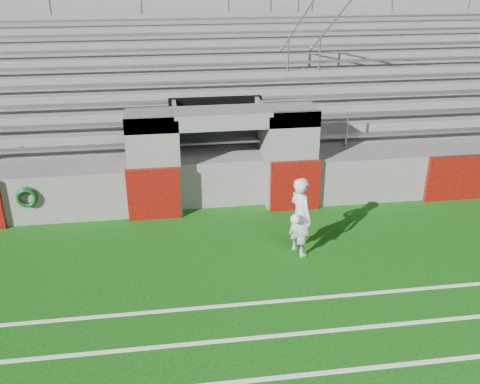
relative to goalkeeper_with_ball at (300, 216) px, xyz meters
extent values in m
plane|color=#0F470B|center=(-1.38, -0.76, -0.90)|extent=(90.00, 90.00, 0.00)
cube|color=white|center=(-1.38, -3.76, -0.89)|extent=(28.00, 0.09, 0.01)
cube|color=white|center=(-1.38, -2.76, -0.89)|extent=(28.00, 0.09, 0.01)
cube|color=white|center=(-1.38, -1.76, -0.89)|extent=(28.00, 0.09, 0.01)
cube|color=#63605E|center=(-3.18, 2.74, 0.40)|extent=(1.20, 1.00, 2.60)
cube|color=#63605E|center=(0.42, 2.74, 0.40)|extent=(1.20, 1.00, 2.60)
cube|color=black|center=(-1.38, 4.44, 0.35)|extent=(2.60, 0.20, 2.50)
cube|color=#63605E|center=(-2.53, 3.34, 0.35)|extent=(0.10, 2.20, 2.50)
cube|color=#63605E|center=(-0.23, 3.34, 0.35)|extent=(0.10, 2.20, 2.50)
cube|color=#63605E|center=(-1.38, 2.74, 1.50)|extent=(4.80, 1.00, 0.40)
cube|color=#63605E|center=(-1.38, 6.59, 0.25)|extent=(26.00, 8.00, 0.20)
cube|color=#63605E|center=(-1.38, 6.59, -0.37)|extent=(26.00, 8.00, 1.05)
cube|color=#560B07|center=(-3.18, 2.18, -0.22)|extent=(1.30, 0.15, 1.35)
cube|color=#560B07|center=(0.42, 2.18, -0.22)|extent=(1.30, 0.15, 1.35)
cube|color=#560B07|center=(5.12, 2.18, -0.27)|extent=(2.20, 0.15, 1.25)
cube|color=gray|center=(-1.38, 3.66, 0.57)|extent=(23.00, 0.28, 0.06)
cube|color=#63605E|center=(-1.38, 4.51, 0.54)|extent=(24.00, 0.75, 0.38)
cube|color=gray|center=(-1.38, 4.41, 0.95)|extent=(23.00, 0.28, 0.06)
cube|color=#63605E|center=(-1.38, 5.26, 0.73)|extent=(24.00, 0.75, 0.76)
cube|color=gray|center=(-1.38, 5.16, 1.33)|extent=(23.00, 0.28, 0.06)
cube|color=#63605E|center=(-1.38, 6.01, 0.92)|extent=(24.00, 0.75, 1.14)
cube|color=gray|center=(-1.38, 5.91, 1.71)|extent=(23.00, 0.28, 0.06)
cube|color=#63605E|center=(-1.38, 6.76, 1.11)|extent=(24.00, 0.75, 1.52)
cube|color=gray|center=(-1.38, 6.66, 2.09)|extent=(23.00, 0.28, 0.06)
cube|color=#63605E|center=(-1.38, 7.51, 1.30)|extent=(24.00, 0.75, 1.90)
cube|color=gray|center=(-1.38, 7.41, 2.47)|extent=(23.00, 0.28, 0.06)
cube|color=#63605E|center=(-1.38, 8.26, 1.49)|extent=(24.00, 0.75, 2.28)
cube|color=gray|center=(-1.38, 8.16, 2.85)|extent=(23.00, 0.28, 0.06)
cube|color=#63605E|center=(-1.38, 9.01, 1.68)|extent=(24.00, 0.75, 2.66)
cube|color=gray|center=(-1.38, 8.91, 3.23)|extent=(23.00, 0.28, 0.06)
cube|color=#63605E|center=(-1.38, 9.69, 1.75)|extent=(26.00, 0.60, 5.29)
cylinder|color=#A5A8AD|center=(1.12, 3.39, 0.85)|extent=(0.05, 0.05, 1.00)
cylinder|color=#A5A8AD|center=(1.12, 6.39, 2.37)|extent=(0.05, 0.05, 1.00)
cylinder|color=#A5A8AD|center=(1.12, 6.39, 2.87)|extent=(0.05, 6.02, 3.08)
cylinder|color=#A5A8AD|center=(2.12, 3.39, 0.85)|extent=(0.05, 0.05, 1.00)
cylinder|color=#A5A8AD|center=(2.12, 6.39, 2.37)|extent=(0.05, 0.05, 1.00)
cylinder|color=#A5A8AD|center=(2.12, 6.39, 2.87)|extent=(0.05, 6.02, 3.08)
imported|color=silver|center=(0.00, 0.00, 0.00)|extent=(0.63, 0.76, 1.80)
sphere|color=white|center=(-0.18, -0.25, 0.07)|extent=(0.21, 0.21, 0.21)
torus|color=#0B3810|center=(-6.18, 2.19, -0.11)|extent=(0.51, 0.09, 0.51)
torus|color=#0C3C12|center=(-6.18, 2.14, -0.12)|extent=(0.49, 0.09, 0.49)
camera|label=1|loc=(-2.80, -10.11, 5.18)|focal=40.00mm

